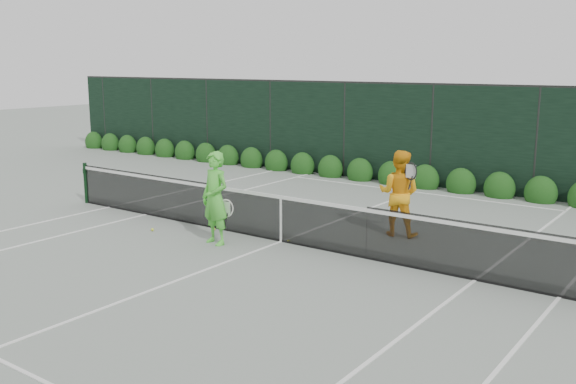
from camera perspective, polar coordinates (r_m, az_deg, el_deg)
The scene contains 8 objects.
ground at distance 13.33m, azimuth -0.62°, elevation -4.44°, with size 80.00×80.00×0.00m, color gray.
tennis_net at distance 13.21m, azimuth -0.71°, elevation -2.21°, with size 12.90×0.10×1.07m.
player_woman at distance 13.06m, azimuth -6.48°, elevation -0.55°, with size 0.76×0.56×1.91m.
player_man at distance 13.83m, azimuth 9.83°, elevation -0.10°, with size 1.01×0.86×1.84m.
court_lines at distance 13.33m, azimuth -0.62°, elevation -4.42°, with size 11.03×23.83×0.01m.
windscreen_fence at distance 10.98m, azimuth -9.09°, elevation 0.07°, with size 32.00×21.07×3.06m.
hedge_row at distance 19.35m, azimuth 12.08°, elevation 1.04°, with size 31.66×0.65×0.94m.
tennis_balls at distance 13.95m, azimuth -6.35°, elevation -3.65°, with size 3.04×1.08×0.07m.
Camera 1 is at (7.64, -10.30, 3.66)m, focal length 40.00 mm.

